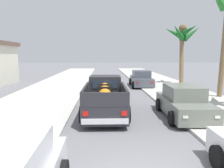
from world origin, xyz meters
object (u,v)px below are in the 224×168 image
Objects in this scene: pickup_truck at (105,98)px; car_right_near at (141,79)px; palm_tree_right_mid at (183,38)px; car_left_near at (183,102)px.

pickup_truck reaches higher than car_right_near.
car_right_near is 0.73× the size of palm_tree_right_mid.
palm_tree_right_mid is at bearing 53.34° from pickup_truck.
car_left_near is 0.73× the size of palm_tree_right_mid.
car_left_near is at bearing -12.08° from pickup_truck.
pickup_truck is 1.22× the size of car_right_near.
car_left_near is 1.00× the size of car_right_near.
car_right_near is 5.80m from palm_tree_right_mid.
car_right_near is at bearing 69.39° from pickup_truck.
palm_tree_right_mid is (7.73, 10.38, 3.85)m from pickup_truck.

